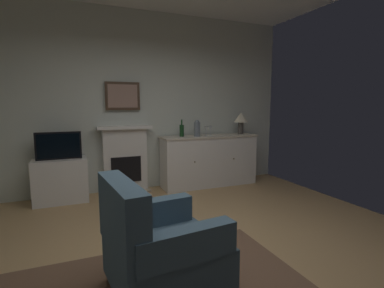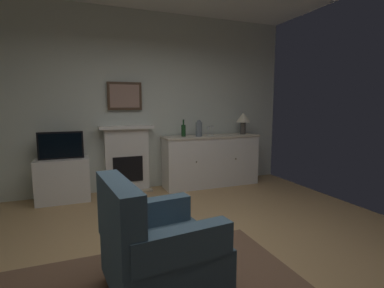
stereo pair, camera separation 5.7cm
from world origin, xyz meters
name	(u,v)px [view 1 (the left image)]	position (x,y,z in m)	size (l,w,h in m)	color
ground_plane	(206,262)	(0.00, 0.00, -0.05)	(5.22, 5.17, 0.10)	tan
wall_rear	(143,102)	(0.00, 2.55, 1.48)	(5.22, 0.06, 2.97)	silver
fireplace_unit	(125,159)	(-0.35, 2.43, 0.55)	(0.87, 0.30, 1.10)	white
framed_picture	(123,96)	(-0.35, 2.47, 1.58)	(0.55, 0.04, 0.45)	#473323
sideboard_cabinet	(209,160)	(1.10, 2.25, 0.45)	(1.73, 0.49, 0.90)	white
table_lamp	(241,119)	(1.75, 2.25, 1.18)	(0.26, 0.26, 0.40)	#4C4742
wine_bottle	(182,130)	(0.59, 2.27, 1.01)	(0.08, 0.08, 0.29)	#193F1E
wine_glass_left	(206,129)	(1.02, 2.19, 1.02)	(0.07, 0.07, 0.16)	silver
wine_glass_center	(210,128)	(1.13, 2.26, 1.02)	(0.07, 0.07, 0.16)	silver
vase_decorative	(197,128)	(0.85, 2.20, 1.04)	(0.11, 0.11, 0.28)	slate
tv_cabinet	(61,180)	(-1.32, 2.26, 0.32)	(0.75, 0.42, 0.65)	white
tv_set	(59,146)	(-1.32, 2.24, 0.85)	(0.62, 0.07, 0.40)	black
armchair	(158,248)	(-0.57, -0.36, 0.38)	(0.89, 0.86, 0.92)	#3F596B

